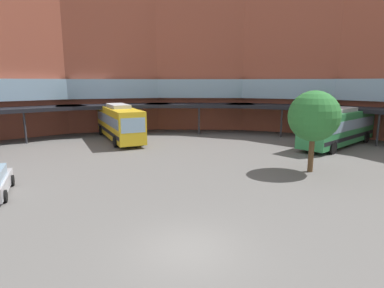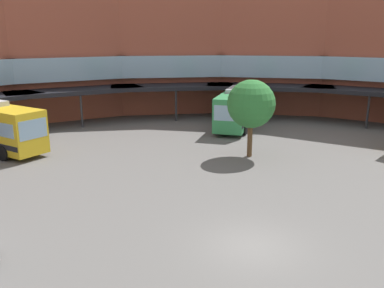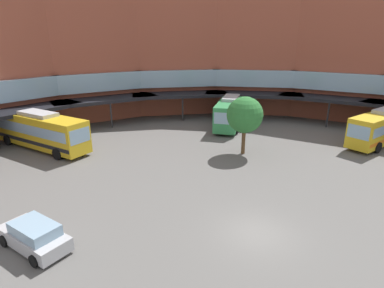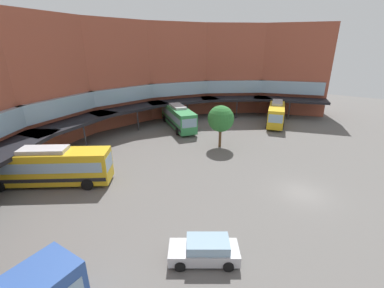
% 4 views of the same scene
% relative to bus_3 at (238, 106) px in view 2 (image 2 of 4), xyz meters
% --- Properties ---
extents(ground_plane, '(116.33, 116.33, 0.00)m').
position_rel_bus_3_xyz_m(ground_plane, '(-9.78, -22.08, -1.87)').
color(ground_plane, '#605E5B').
extents(station_building, '(72.71, 34.59, 16.54)m').
position_rel_bus_3_xyz_m(station_building, '(-9.78, 0.96, 5.99)').
color(station_building, '#9E4C38').
rests_on(station_building, ground).
extents(bus_3, '(8.65, 10.83, 3.70)m').
position_rel_bus_3_xyz_m(bus_3, '(0.00, 0.00, 0.00)').
color(bus_3, '#338C4C').
rests_on(bus_3, ground).
extents(plaza_tree, '(3.44, 3.44, 5.59)m').
position_rel_bus_3_xyz_m(plaza_tree, '(-3.83, -10.05, 1.98)').
color(plaza_tree, brown).
rests_on(plaza_tree, ground).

